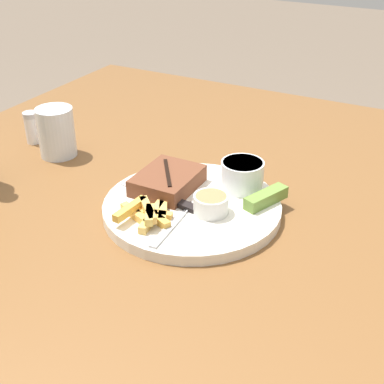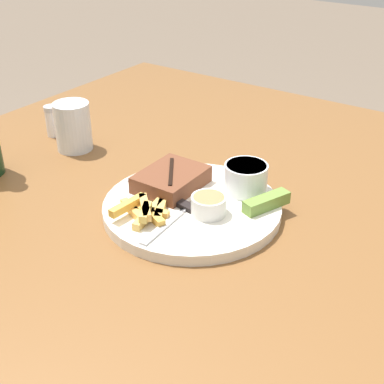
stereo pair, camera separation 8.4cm
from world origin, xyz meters
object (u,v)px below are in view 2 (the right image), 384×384
object	(u,v)px
knife_utensil	(170,199)
salt_shaker	(52,121)
drinking_glass	(73,126)
steak_portion	(171,179)
fork_utensil	(166,224)
pickle_spear	(266,202)
dipping_sauce_cup	(209,204)
coleslaw_cup	(246,176)
dinner_plate	(192,208)

from	to	relation	value
knife_utensil	salt_shaker	size ratio (longest dim) A/B	2.55
drinking_glass	salt_shaker	xyz separation A→B (m)	(0.02, 0.08, -0.01)
salt_shaker	steak_portion	bearing A→B (deg)	-100.35
steak_portion	fork_utensil	distance (m)	0.12
pickle_spear	knife_utensil	bearing A→B (deg)	115.75
steak_portion	dipping_sauce_cup	distance (m)	0.10
knife_utensil	steak_portion	bearing A→B (deg)	-46.42
pickle_spear	salt_shaker	xyz separation A→B (m)	(0.03, 0.52, 0.00)
knife_utensil	dipping_sauce_cup	bearing A→B (deg)	-170.34
coleslaw_cup	steak_portion	bearing A→B (deg)	118.75
pickle_spear	knife_utensil	size ratio (longest dim) A/B	0.50
steak_portion	knife_utensil	bearing A→B (deg)	-145.55
dipping_sauce_cup	knife_utensil	distance (m)	0.07
coleslaw_cup	salt_shaker	world-z (taller)	same
dinner_plate	steak_portion	size ratio (longest dim) A/B	2.49
dinner_plate	coleslaw_cup	xyz separation A→B (m)	(0.08, -0.05, 0.04)
coleslaw_cup	drinking_glass	size ratio (longest dim) A/B	0.75
drinking_glass	dipping_sauce_cup	bearing A→B (deg)	-102.05
dinner_plate	pickle_spear	size ratio (longest dim) A/B	3.40
drinking_glass	coleslaw_cup	bearing A→B (deg)	-87.63
steak_portion	knife_utensil	xyz separation A→B (m)	(-0.04, -0.02, -0.01)
salt_shaker	dinner_plate	bearing A→B (deg)	-102.06
steak_portion	dipping_sauce_cup	xyz separation A→B (m)	(-0.04, -0.10, 0.00)
coleslaw_cup	knife_utensil	world-z (taller)	coleslaw_cup
steak_portion	pickle_spear	xyz separation A→B (m)	(0.03, -0.16, -0.00)
dipping_sauce_cup	salt_shaker	xyz separation A→B (m)	(0.10, 0.45, -0.00)
fork_utensil	pickle_spear	bearing A→B (deg)	-41.45
salt_shaker	fork_utensil	bearing A→B (deg)	-111.22
coleslaw_cup	salt_shaker	bearing A→B (deg)	89.30
steak_portion	fork_utensil	xyz separation A→B (m)	(-0.10, -0.06, -0.01)
dinner_plate	dipping_sauce_cup	xyz separation A→B (m)	(-0.01, -0.04, 0.03)
fork_utensil	salt_shaker	xyz separation A→B (m)	(0.16, 0.42, 0.01)
steak_portion	pickle_spear	bearing A→B (deg)	-79.34
coleslaw_cup	dipping_sauce_cup	xyz separation A→B (m)	(-0.09, 0.01, -0.01)
steak_portion	dipping_sauce_cup	bearing A→B (deg)	-109.87
fork_utensil	drinking_glass	bearing A→B (deg)	63.32
dipping_sauce_cup	dinner_plate	bearing A→B (deg)	73.41
dipping_sauce_cup	fork_utensil	bearing A→B (deg)	151.43
dipping_sauce_cup	salt_shaker	size ratio (longest dim) A/B	0.84
dinner_plate	steak_portion	bearing A→B (deg)	68.01
dinner_plate	dipping_sauce_cup	world-z (taller)	dipping_sauce_cup
dipping_sauce_cup	knife_utensil	bearing A→B (deg)	90.54
knife_utensil	drinking_glass	size ratio (longest dim) A/B	1.74
coleslaw_cup	fork_utensil	bearing A→B (deg)	164.07
fork_utensil	drinking_glass	distance (m)	0.36
coleslaw_cup	fork_utensil	xyz separation A→B (m)	(-0.16, 0.04, -0.03)
dipping_sauce_cup	fork_utensil	world-z (taller)	dipping_sauce_cup
dinner_plate	drinking_glass	size ratio (longest dim) A/B	2.98
coleslaw_cup	fork_utensil	world-z (taller)	coleslaw_cup
dinner_plate	drinking_glass	xyz separation A→B (m)	(0.07, 0.33, 0.04)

